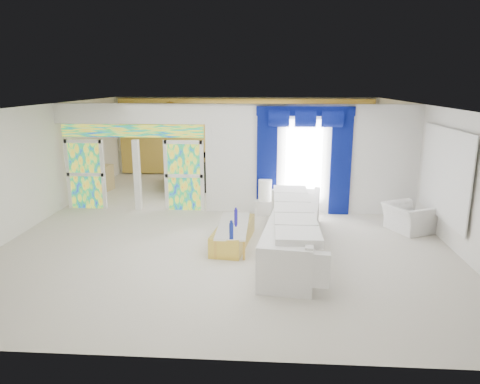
# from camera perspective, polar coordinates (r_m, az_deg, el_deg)

# --- Properties ---
(floor) EXTENTS (12.00, 12.00, 0.00)m
(floor) POSITION_cam_1_polar(r_m,az_deg,el_deg) (11.75, -1.08, -3.77)
(floor) COLOR #B7AF9E
(floor) RESTS_ON ground
(dividing_wall) EXTENTS (5.70, 0.18, 3.00)m
(dividing_wall) POSITION_cam_1_polar(r_m,az_deg,el_deg) (12.38, 9.28, 4.12)
(dividing_wall) COLOR white
(dividing_wall) RESTS_ON ground
(dividing_header) EXTENTS (4.30, 0.18, 0.55)m
(dividing_header) POSITION_cam_1_polar(r_m,az_deg,el_deg) (12.76, -13.79, 9.74)
(dividing_header) COLOR white
(dividing_header) RESTS_ON dividing_wall
(stained_panel_left) EXTENTS (0.95, 0.04, 2.00)m
(stained_panel_left) POSITION_cam_1_polar(r_m,az_deg,el_deg) (13.48, -19.16, 2.16)
(stained_panel_left) COLOR #994C3F
(stained_panel_left) RESTS_ON ground
(stained_panel_right) EXTENTS (0.95, 0.04, 2.00)m
(stained_panel_right) POSITION_cam_1_polar(r_m,az_deg,el_deg) (12.65, -7.16, 2.09)
(stained_panel_right) COLOR #994C3F
(stained_panel_right) RESTS_ON ground
(stained_transom) EXTENTS (4.00, 0.05, 0.35)m
(stained_transom) POSITION_cam_1_polar(r_m,az_deg,el_deg) (12.80, -13.67, 7.62)
(stained_transom) COLOR #994C3F
(stained_transom) RESTS_ON dividing_header
(window_pane) EXTENTS (1.00, 0.02, 2.30)m
(window_pane) POSITION_cam_1_polar(r_m,az_deg,el_deg) (12.27, 8.15, 3.83)
(window_pane) COLOR white
(window_pane) RESTS_ON dividing_wall
(blue_drape_left) EXTENTS (0.55, 0.10, 2.80)m
(blue_drape_left) POSITION_cam_1_polar(r_m,az_deg,el_deg) (12.21, 3.46, 3.67)
(blue_drape_left) COLOR #030B45
(blue_drape_left) RESTS_ON ground
(blue_drape_right) EXTENTS (0.55, 0.10, 2.80)m
(blue_drape_right) POSITION_cam_1_polar(r_m,az_deg,el_deg) (12.37, 12.78, 3.47)
(blue_drape_right) COLOR #030B45
(blue_drape_right) RESTS_ON ground
(blue_pelmet) EXTENTS (2.60, 0.12, 0.25)m
(blue_pelmet) POSITION_cam_1_polar(r_m,az_deg,el_deg) (12.08, 8.38, 10.22)
(blue_pelmet) COLOR #030B45
(blue_pelmet) RESTS_ON dividing_wall
(wall_mirror) EXTENTS (0.04, 2.70, 1.90)m
(wall_mirror) POSITION_cam_1_polar(r_m,az_deg,el_deg) (11.09, 24.77, 2.12)
(wall_mirror) COLOR white
(wall_mirror) RESTS_ON ground
(gold_curtains) EXTENTS (9.70, 0.12, 2.90)m
(gold_curtains) POSITION_cam_1_polar(r_m,az_deg,el_deg) (17.20, 0.57, 7.03)
(gold_curtains) COLOR #B97D2C
(gold_curtains) RESTS_ON ground
(white_sofa) EXTENTS (1.54, 4.58, 0.86)m
(white_sofa) POSITION_cam_1_polar(r_m,az_deg,el_deg) (9.74, 6.96, -5.02)
(white_sofa) COLOR silver
(white_sofa) RESTS_ON ground
(coffee_table) EXTENTS (0.91, 2.03, 0.44)m
(coffee_table) POSITION_cam_1_polar(r_m,az_deg,el_deg) (10.11, -0.87, -5.46)
(coffee_table) COLOR gold
(coffee_table) RESTS_ON ground
(console_table) EXTENTS (1.20, 0.45, 0.39)m
(console_table) POSITION_cam_1_polar(r_m,az_deg,el_deg) (12.34, 4.59, -1.99)
(console_table) COLOR white
(console_table) RESTS_ON ground
(table_lamp) EXTENTS (0.36, 0.36, 0.58)m
(table_lamp) POSITION_cam_1_polar(r_m,az_deg,el_deg) (12.21, 3.23, 0.23)
(table_lamp) COLOR white
(table_lamp) RESTS_ON console_table
(armchair) EXTENTS (1.25, 1.31, 0.67)m
(armchair) POSITION_cam_1_polar(r_m,az_deg,el_deg) (11.67, 20.70, -3.11)
(armchair) COLOR silver
(armchair) RESTS_ON ground
(grand_piano) EXTENTS (1.78, 2.21, 1.04)m
(grand_piano) POSITION_cam_1_polar(r_m,az_deg,el_deg) (15.65, -6.30, 2.61)
(grand_piano) COLOR black
(grand_piano) RESTS_ON ground
(piano_bench) EXTENTS (0.96, 0.46, 0.31)m
(piano_bench) POSITION_cam_1_polar(r_m,az_deg,el_deg) (14.19, -7.37, -0.11)
(piano_bench) COLOR black
(piano_bench) RESTS_ON ground
(tv_console) EXTENTS (0.66, 0.62, 0.85)m
(tv_console) POSITION_cam_1_polar(r_m,az_deg,el_deg) (15.74, -17.19, 1.79)
(tv_console) COLOR tan
(tv_console) RESTS_ON ground
(chandelier) EXTENTS (0.60, 0.60, 0.60)m
(chandelier) POSITION_cam_1_polar(r_m,az_deg,el_deg) (14.94, -8.96, 10.24)
(chandelier) COLOR gold
(chandelier) RESTS_ON ceiling
(decanters) EXTENTS (0.13, 1.17, 0.23)m
(decanters) POSITION_cam_1_polar(r_m,az_deg,el_deg) (9.86, -0.94, -4.04)
(decanters) COLOR #1C1594
(decanters) RESTS_ON coffee_table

